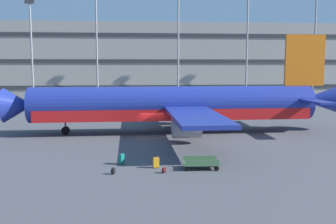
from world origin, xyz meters
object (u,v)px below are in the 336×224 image
backpack_black (164,170)px  baggage_cart (201,163)px  suitcase_scuffed (156,162)px  airliner (177,105)px  suitcase_red (122,159)px  backpack_purple (113,171)px

backpack_black → baggage_cart: baggage_cart is taller
suitcase_scuffed → baggage_cart: size_ratio=0.29×
airliner → backpack_black: size_ratio=77.75×
suitcase_scuffed → backpack_black: 1.47m
suitcase_scuffed → backpack_black: size_ratio=2.02×
suitcase_red → baggage_cart: size_ratio=0.29×
suitcase_red → baggage_cart: 6.07m
backpack_purple → baggage_cart: baggage_cart is taller
suitcase_red → backpack_purple: 2.70m
airliner → suitcase_scuffed: airliner is taller
backpack_black → baggage_cart: bearing=16.1°
backpack_black → backpack_purple: size_ratio=0.89×
airliner → suitcase_scuffed: size_ratio=38.39×
airliner → backpack_black: 16.45m
airliner → baggage_cart: size_ratio=11.23×
backpack_black → backpack_purple: 3.53m
backpack_purple → baggage_cart: bearing=7.1°
backpack_purple → baggage_cart: 6.37m
suitcase_red → baggage_cart: bearing=-17.8°
airliner → backpack_purple: airliner is taller
suitcase_scuffed → backpack_purple: (-3.08, -1.38, -0.18)m
suitcase_scuffed → backpack_purple: bearing=-156.0°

